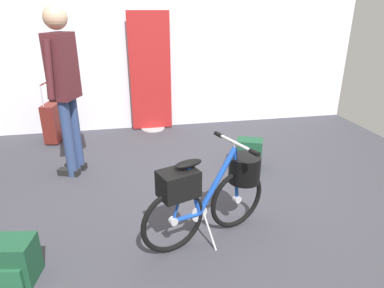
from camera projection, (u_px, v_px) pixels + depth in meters
ground_plane at (196, 201)px, 3.27m from camera, size 6.10×6.10×0.00m
back_wall at (163, 32)px, 4.92m from camera, size 6.10×0.10×2.86m
floor_banner_stand at (151, 79)px, 4.97m from camera, size 0.60×0.36×1.73m
folding_bike_foreground at (212, 190)px, 2.62m from camera, size 1.08×0.57×0.80m
visitor_near_wall at (64, 82)px, 3.47m from camera, size 0.36×0.50×1.78m
rolling_suitcase at (53, 122)px, 4.66m from camera, size 0.25×0.39×0.83m
backpack_on_floor at (16, 261)px, 2.27m from camera, size 0.29×0.28×0.31m
handbag_on_floor at (249, 154)px, 3.91m from camera, size 0.34×0.31×0.35m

